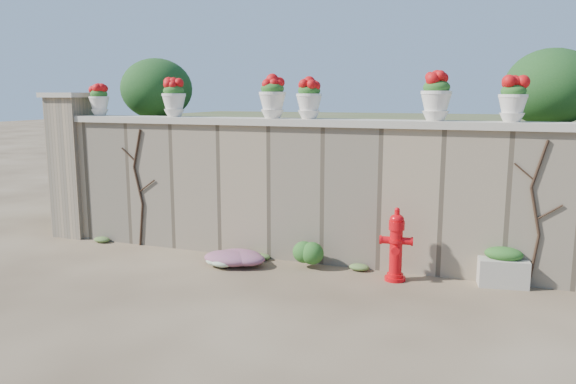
% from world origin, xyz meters
% --- Properties ---
extents(ground, '(80.00, 80.00, 0.00)m').
position_xyz_m(ground, '(0.00, 0.00, 0.00)').
color(ground, '#483724').
rests_on(ground, ground).
extents(stone_wall, '(8.00, 0.40, 2.00)m').
position_xyz_m(stone_wall, '(0.00, 1.80, 1.00)').
color(stone_wall, '#8C795D').
rests_on(stone_wall, ground).
extents(wall_cap, '(8.10, 0.52, 0.10)m').
position_xyz_m(wall_cap, '(0.00, 1.80, 2.05)').
color(wall_cap, '#BEB5A0').
rests_on(wall_cap, stone_wall).
extents(gate_pillar, '(0.72, 0.72, 2.48)m').
position_xyz_m(gate_pillar, '(-4.15, 1.80, 1.26)').
color(gate_pillar, '#8C795D').
rests_on(gate_pillar, ground).
extents(raised_fill, '(9.00, 6.00, 2.00)m').
position_xyz_m(raised_fill, '(0.00, 5.00, 1.00)').
color(raised_fill, '#384C23').
rests_on(raised_fill, ground).
extents(back_shrub_left, '(1.30, 1.30, 1.10)m').
position_xyz_m(back_shrub_left, '(-3.20, 3.00, 2.55)').
color(back_shrub_left, '#143814').
rests_on(back_shrub_left, raised_fill).
extents(back_shrub_right, '(1.30, 1.30, 1.10)m').
position_xyz_m(back_shrub_right, '(3.40, 3.00, 2.55)').
color(back_shrub_right, '#143814').
rests_on(back_shrub_right, raised_fill).
extents(vine_left, '(0.60, 0.04, 1.91)m').
position_xyz_m(vine_left, '(-2.67, 1.58, 0.99)').
color(vine_left, black).
rests_on(vine_left, ground).
extents(vine_right, '(0.60, 0.04, 1.91)m').
position_xyz_m(vine_right, '(3.23, 1.58, 0.99)').
color(vine_right, black).
rests_on(vine_right, ground).
extents(fire_hydrant, '(0.43, 0.30, 0.98)m').
position_xyz_m(fire_hydrant, '(1.54, 1.26, 0.49)').
color(fire_hydrant, red).
rests_on(fire_hydrant, ground).
extents(planter_box, '(0.66, 0.45, 0.51)m').
position_xyz_m(planter_box, '(2.88, 1.55, 0.24)').
color(planter_box, '#BEB5A0').
rests_on(planter_box, ground).
extents(green_shrub, '(0.54, 0.49, 0.51)m').
position_xyz_m(green_shrub, '(0.29, 1.39, 0.26)').
color(green_shrub, '#1E5119').
rests_on(green_shrub, ground).
extents(magenta_clump, '(0.96, 0.64, 0.26)m').
position_xyz_m(magenta_clump, '(-0.71, 1.15, 0.13)').
color(magenta_clump, '#BC258E').
rests_on(magenta_clump, ground).
extents(white_flowers, '(0.56, 0.44, 0.20)m').
position_xyz_m(white_flowers, '(-0.94, 0.98, 0.10)').
color(white_flowers, white).
rests_on(white_flowers, ground).
extents(urn_pot_0, '(0.33, 0.33, 0.51)m').
position_xyz_m(urn_pot_0, '(-3.53, 1.80, 2.35)').
color(urn_pot_0, silver).
rests_on(urn_pot_0, wall_cap).
extents(urn_pot_1, '(0.37, 0.37, 0.59)m').
position_xyz_m(urn_pot_1, '(-2.10, 1.80, 2.39)').
color(urn_pot_1, silver).
rests_on(urn_pot_1, wall_cap).
extents(urn_pot_2, '(0.40, 0.40, 0.62)m').
position_xyz_m(urn_pot_2, '(-0.43, 1.80, 2.41)').
color(urn_pot_2, silver).
rests_on(urn_pot_2, wall_cap).
extents(urn_pot_3, '(0.37, 0.37, 0.58)m').
position_xyz_m(urn_pot_3, '(0.14, 1.80, 2.39)').
color(urn_pot_3, silver).
rests_on(urn_pot_3, wall_cap).
extents(urn_pot_4, '(0.41, 0.41, 0.64)m').
position_xyz_m(urn_pot_4, '(1.92, 1.80, 2.42)').
color(urn_pot_4, silver).
rests_on(urn_pot_4, wall_cap).
extents(urn_pot_5, '(0.36, 0.36, 0.57)m').
position_xyz_m(urn_pot_5, '(2.87, 1.80, 2.38)').
color(urn_pot_5, silver).
rests_on(urn_pot_5, wall_cap).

